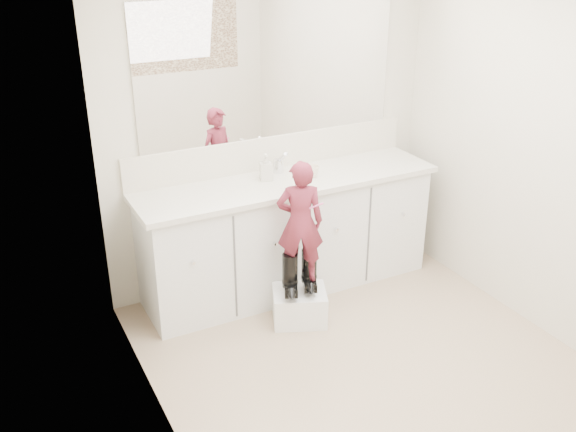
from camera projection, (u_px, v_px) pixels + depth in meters
floor at (377, 372)px, 4.04m from camera, size 3.00×3.00×0.00m
wall_back at (271, 128)px, 4.76m from camera, size 2.60×0.00×2.60m
wall_left at (161, 246)px, 3.00m from camera, size 0.00×3.00×3.00m
wall_right at (556, 161)px, 4.09m from camera, size 0.00×3.00×3.00m
vanity_cabinet at (288, 236)px, 4.86m from camera, size 2.20×0.55×0.85m
countertop at (289, 182)px, 4.66m from camera, size 2.28×0.58×0.04m
backsplash at (272, 152)px, 4.83m from camera, size 2.28×0.03×0.25m
mirror at (271, 69)px, 4.57m from camera, size 2.00×0.02×1.00m
faucet at (278, 166)px, 4.77m from camera, size 0.08×0.08×0.10m
cup at (313, 171)px, 4.68m from camera, size 0.12×0.12×0.09m
soap_bottle at (266, 167)px, 4.61m from camera, size 0.11×0.11×0.19m
step_stool at (299, 306)px, 4.54m from camera, size 0.46×0.43×0.24m
boot_left at (290, 274)px, 4.39m from camera, size 0.18×0.23×0.31m
boot_right at (309, 270)px, 4.46m from camera, size 0.18×0.23×0.31m
toddler at (300, 222)px, 4.27m from camera, size 0.37×0.31×0.86m
toothbrush at (313, 207)px, 4.21m from camera, size 0.13×0.06×0.06m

